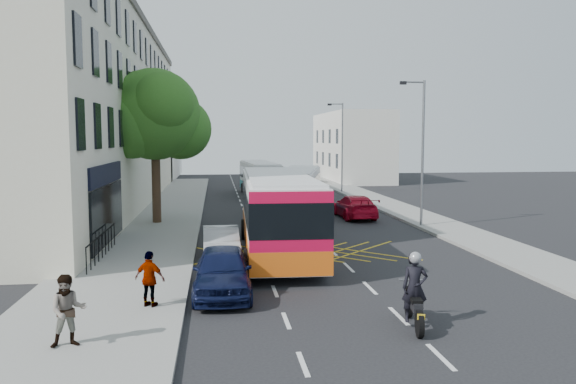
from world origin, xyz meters
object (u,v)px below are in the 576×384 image
object	(u,v)px
parked_car_blue	(223,271)
pedestrian_near	(68,311)
bus_near	(277,211)
pedestrian_far	(150,279)
distant_car_grey	(260,180)
bus_far	(260,178)
lamp_far	(341,142)
motorbike	(414,292)
distant_car_silver	(310,182)
distant_car_dark	(309,177)
parked_car_silver	(221,244)
bus_mid	(299,189)
street_tree	(154,115)
lamp_near	(421,145)
red_hatchback	(355,207)

from	to	relation	value
parked_car_blue	pedestrian_near	distance (m)	5.77
bus_near	pedestrian_far	xyz separation A→B (m)	(-4.57, -7.94, -0.85)
distant_car_grey	bus_far	bearing A→B (deg)	-86.98
bus_near	distant_car_grey	bearing A→B (deg)	88.49
lamp_far	motorbike	world-z (taller)	lamp_far
distant_car_silver	bus_far	bearing A→B (deg)	47.55
distant_car_dark	parked_car_silver	bearing A→B (deg)	80.39
distant_car_dark	bus_far	bearing A→B (deg)	67.23
bus_mid	pedestrian_near	distance (m)	26.22
parked_car_blue	lamp_far	bearing A→B (deg)	72.18
street_tree	pedestrian_near	size ratio (longest dim) A/B	5.13
bus_mid	bus_near	bearing A→B (deg)	-88.82
street_tree	distant_car_dark	distance (m)	31.98
distant_car_silver	pedestrian_near	size ratio (longest dim) A/B	2.25
bus_far	distant_car_grey	xyz separation A→B (m)	(0.88, 10.23, -0.95)
distant_car_grey	distant_car_silver	distance (m)	6.47
motorbike	pedestrian_near	size ratio (longest dim) A/B	1.33
parked_car_silver	pedestrian_near	world-z (taller)	pedestrian_near
distant_car_dark	pedestrian_far	xyz separation A→B (m)	(-12.19, -44.98, 0.26)
lamp_near	lamp_far	distance (m)	20.00
lamp_near	pedestrian_far	xyz separation A→B (m)	(-13.20, -13.66, -3.66)
distant_car_grey	pedestrian_near	bearing A→B (deg)	-92.07
parked_car_blue	parked_car_silver	distance (m)	5.05
distant_car_grey	distant_car_silver	bearing A→B (deg)	-37.54
motorbike	lamp_far	bearing A→B (deg)	90.10
street_tree	pedestrian_far	bearing A→B (deg)	-84.81
bus_near	distant_car_silver	world-z (taller)	bus_near
street_tree	distant_car_grey	distance (m)	28.12
lamp_near	distant_car_dark	distance (m)	31.58
bus_near	bus_mid	world-z (taller)	bus_near
parked_car_blue	lamp_near	bearing A→B (deg)	48.81
street_tree	bus_mid	size ratio (longest dim) A/B	0.83
lamp_far	pedestrian_far	xyz separation A→B (m)	(-13.20, -33.66, -3.66)
lamp_near	distant_car_grey	world-z (taller)	lamp_near
motorbike	red_hatchback	world-z (taller)	motorbike
bus_far	distant_car_dark	xyz separation A→B (m)	(6.49, 12.27, -0.83)
lamp_far	bus_mid	xyz separation A→B (m)	(-5.63, -12.04, -3.09)
distant_car_silver	distant_car_dark	size ratio (longest dim) A/B	0.90
red_hatchback	pedestrian_far	bearing A→B (deg)	58.21
pedestrian_near	pedestrian_far	distance (m)	3.34
bus_near	motorbike	bearing A→B (deg)	-74.31
distant_car_dark	motorbike	bearing A→B (deg)	88.96
bus_far	lamp_far	bearing A→B (deg)	3.66
bus_near	parked_car_blue	size ratio (longest dim) A/B	2.72
lamp_near	distant_car_silver	bearing A→B (deg)	94.79
lamp_near	distant_car_grey	bearing A→B (deg)	102.71
distant_car_grey	distant_car_dark	size ratio (longest dim) A/B	1.00
red_hatchback	street_tree	bearing A→B (deg)	4.72
parked_car_silver	red_hatchback	size ratio (longest dim) A/B	0.83
bus_far	red_hatchback	size ratio (longest dim) A/B	2.11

